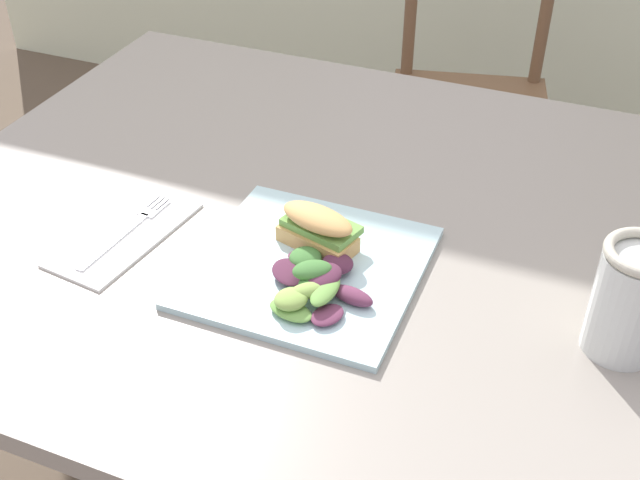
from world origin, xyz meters
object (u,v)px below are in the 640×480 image
object	(u,v)px
chair_wooden_far	(469,101)
dining_table	(304,280)
sandwich_half_front	(319,227)
mason_jar_iced_tea	(629,304)
fork_on_napkin	(132,225)
plate_lunch	(308,267)

from	to	relation	value
chair_wooden_far	dining_table	bearing A→B (deg)	-91.82
sandwich_half_front	mason_jar_iced_tea	distance (m)	0.39
chair_wooden_far	fork_on_napkin	xyz separation A→B (m)	(-0.23, -1.13, 0.30)
dining_table	plate_lunch	distance (m)	0.19
dining_table	sandwich_half_front	size ratio (longest dim) A/B	9.64
dining_table	sandwich_half_front	world-z (taller)	sandwich_half_front
fork_on_napkin	mason_jar_iced_tea	world-z (taller)	mason_jar_iced_tea
plate_lunch	fork_on_napkin	xyz separation A→B (m)	(-0.26, -0.01, 0.00)
plate_lunch	mason_jar_iced_tea	xyz separation A→B (m)	(0.38, 0.01, 0.06)
chair_wooden_far	sandwich_half_front	distance (m)	1.12
dining_table	chair_wooden_far	xyz separation A→B (m)	(0.03, 1.00, -0.16)
sandwich_half_front	chair_wooden_far	bearing A→B (deg)	91.30
fork_on_napkin	mason_jar_iced_tea	bearing A→B (deg)	1.27
sandwich_half_front	fork_on_napkin	size ratio (longest dim) A/B	0.62
chair_wooden_far	fork_on_napkin	distance (m)	1.19
chair_wooden_far	fork_on_napkin	bearing A→B (deg)	-101.62
plate_lunch	fork_on_napkin	distance (m)	0.26
chair_wooden_far	plate_lunch	distance (m)	1.16
dining_table	plate_lunch	size ratio (longest dim) A/B	3.93
dining_table	mason_jar_iced_tea	size ratio (longest dim) A/B	7.84
chair_wooden_far	plate_lunch	bearing A→B (deg)	-88.60
fork_on_napkin	mason_jar_iced_tea	distance (m)	0.64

